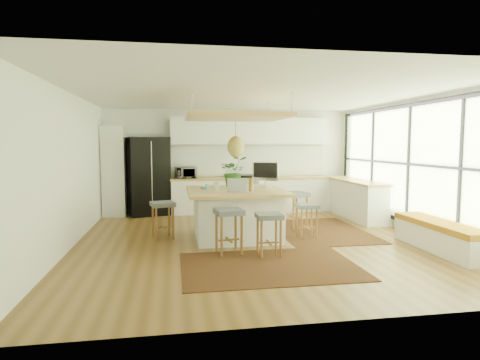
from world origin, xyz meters
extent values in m
plane|color=brown|center=(0.00, 0.00, 0.00)|extent=(7.00, 7.00, 0.00)
plane|color=white|center=(0.00, 0.00, 2.70)|extent=(7.00, 7.00, 0.00)
plane|color=white|center=(0.00, 3.50, 1.35)|extent=(6.50, 0.00, 6.50)
plane|color=white|center=(0.00, -3.50, 1.35)|extent=(6.50, 0.00, 6.50)
plane|color=white|center=(-3.25, 0.00, 1.35)|extent=(0.00, 7.00, 7.00)
plane|color=white|center=(3.25, 0.00, 1.35)|extent=(0.00, 7.00, 7.00)
cube|color=white|center=(-2.95, 3.18, 1.12)|extent=(0.55, 0.60, 2.25)
cube|color=white|center=(0.55, 3.18, 0.44)|extent=(4.20, 0.60, 0.88)
cube|color=#B0883E|center=(0.55, 3.18, 0.90)|extent=(4.24, 0.64, 0.05)
cube|color=white|center=(0.55, 3.48, 1.35)|extent=(4.20, 0.02, 0.80)
cube|color=white|center=(0.55, 3.32, 2.15)|extent=(4.20, 0.34, 0.70)
cube|color=white|center=(2.93, 2.00, 0.44)|extent=(0.60, 2.50, 0.88)
cube|color=#B0883E|center=(2.93, 2.00, 0.90)|extent=(0.64, 2.54, 0.05)
cube|color=black|center=(-0.10, -1.58, 0.01)|extent=(2.60, 1.80, 0.01)
cube|color=black|center=(1.50, 0.62, 0.01)|extent=(1.80, 2.60, 0.01)
imported|color=#A5A5AA|center=(-1.17, 3.14, 1.10)|extent=(0.55, 0.35, 0.35)
imported|color=#1E4C19|center=(-0.26, 0.92, 1.17)|extent=(0.58, 0.64, 0.49)
imported|color=white|center=(-0.89, 0.69, 0.96)|extent=(0.26, 0.26, 0.05)
cylinder|color=#37C2DE|center=(-0.85, 0.47, 1.03)|extent=(0.07, 0.07, 0.19)
cylinder|color=silver|center=(-0.70, 0.22, 1.03)|extent=(0.07, 0.07, 0.19)
cylinder|color=olive|center=(-0.05, 0.07, 1.03)|extent=(0.07, 0.07, 0.19)
camera|label=1|loc=(-1.48, -7.24, 1.81)|focal=30.13mm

